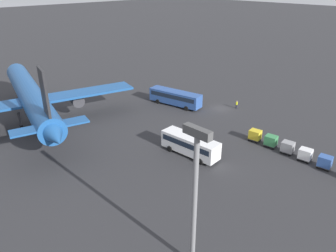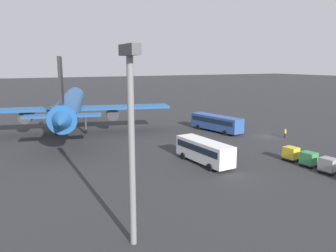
{
  "view_description": "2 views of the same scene",
  "coord_description": "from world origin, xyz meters",
  "px_view_note": "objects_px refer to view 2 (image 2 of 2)",
  "views": [
    {
      "loc": [
        -40.39,
        55.54,
        26.8
      ],
      "look_at": [
        -3.58,
        19.7,
        3.19
      ],
      "focal_mm": 35.0,
      "sensor_mm": 36.0,
      "label": 1
    },
    {
      "loc": [
        -46.83,
        44.84,
        13.99
      ],
      "look_at": [
        1.14,
        20.62,
        3.67
      ],
      "focal_mm": 35.0,
      "sensor_mm": 36.0,
      "label": 2
    }
  ],
  "objects_px": {
    "cargo_cart_green": "(309,158)",
    "worker_person": "(285,133)",
    "shuttle_bus_near": "(216,122)",
    "cargo_cart_yellow": "(291,153)",
    "cargo_cart_grey": "(328,165)",
    "airplane": "(70,105)",
    "shuttle_bus_far": "(204,150)"
  },
  "relations": [
    {
      "from": "worker_person",
      "to": "cargo_cart_green",
      "type": "height_order",
      "value": "cargo_cart_green"
    },
    {
      "from": "cargo_cart_grey",
      "to": "cargo_cart_green",
      "type": "relative_size",
      "value": 1.0
    },
    {
      "from": "airplane",
      "to": "cargo_cart_grey",
      "type": "height_order",
      "value": "airplane"
    },
    {
      "from": "shuttle_bus_far",
      "to": "cargo_cart_yellow",
      "type": "distance_m",
      "value": 12.82
    },
    {
      "from": "shuttle_bus_near",
      "to": "cargo_cart_grey",
      "type": "xyz_separation_m",
      "value": [
        -28.6,
        2.61,
        -0.79
      ]
    },
    {
      "from": "shuttle_bus_near",
      "to": "cargo_cart_green",
      "type": "xyz_separation_m",
      "value": [
        -25.5,
        2.53,
        -0.79
      ]
    },
    {
      "from": "airplane",
      "to": "shuttle_bus_far",
      "type": "bearing_deg",
      "value": -142.62
    },
    {
      "from": "cargo_cart_yellow",
      "to": "shuttle_bus_near",
      "type": "bearing_deg",
      "value": -6.44
    },
    {
      "from": "airplane",
      "to": "shuttle_bus_near",
      "type": "relative_size",
      "value": 3.57
    },
    {
      "from": "shuttle_bus_near",
      "to": "cargo_cart_grey",
      "type": "distance_m",
      "value": 28.73
    },
    {
      "from": "worker_person",
      "to": "cargo_cart_yellow",
      "type": "relative_size",
      "value": 0.79
    },
    {
      "from": "cargo_cart_grey",
      "to": "shuttle_bus_near",
      "type": "bearing_deg",
      "value": -5.21
    },
    {
      "from": "cargo_cart_green",
      "to": "cargo_cart_yellow",
      "type": "height_order",
      "value": "same"
    },
    {
      "from": "airplane",
      "to": "shuttle_bus_near",
      "type": "height_order",
      "value": "airplane"
    },
    {
      "from": "shuttle_bus_far",
      "to": "worker_person",
      "type": "bearing_deg",
      "value": -77.87
    },
    {
      "from": "airplane",
      "to": "worker_person",
      "type": "xyz_separation_m",
      "value": [
        -23.02,
        -35.57,
        -4.76
      ]
    },
    {
      "from": "cargo_cart_green",
      "to": "shuttle_bus_far",
      "type": "bearing_deg",
      "value": 56.46
    },
    {
      "from": "shuttle_bus_near",
      "to": "cargo_cart_yellow",
      "type": "relative_size",
      "value": 5.81
    },
    {
      "from": "airplane",
      "to": "worker_person",
      "type": "height_order",
      "value": "airplane"
    },
    {
      "from": "worker_person",
      "to": "cargo_cart_yellow",
      "type": "height_order",
      "value": "cargo_cart_yellow"
    },
    {
      "from": "airplane",
      "to": "cargo_cart_yellow",
      "type": "distance_m",
      "value": 42.67
    },
    {
      "from": "shuttle_bus_far",
      "to": "cargo_cart_green",
      "type": "xyz_separation_m",
      "value": [
        -7.87,
        -11.87,
        -0.76
      ]
    },
    {
      "from": "worker_person",
      "to": "cargo_cart_grey",
      "type": "bearing_deg",
      "value": 148.27
    },
    {
      "from": "airplane",
      "to": "shuttle_bus_far",
      "type": "relative_size",
      "value": 4.4
    },
    {
      "from": "worker_person",
      "to": "cargo_cart_green",
      "type": "bearing_deg",
      "value": 143.32
    },
    {
      "from": "cargo_cart_grey",
      "to": "shuttle_bus_far",
      "type": "bearing_deg",
      "value": 47.07
    },
    {
      "from": "shuttle_bus_near",
      "to": "shuttle_bus_far",
      "type": "bearing_deg",
      "value": 129.67
    },
    {
      "from": "shuttle_bus_near",
      "to": "cargo_cart_yellow",
      "type": "height_order",
      "value": "shuttle_bus_near"
    },
    {
      "from": "cargo_cart_green",
      "to": "worker_person",
      "type": "bearing_deg",
      "value": -36.68
    },
    {
      "from": "shuttle_bus_far",
      "to": "cargo_cart_grey",
      "type": "xyz_separation_m",
      "value": [
        -10.98,
        -11.8,
        -0.76
      ]
    },
    {
      "from": "cargo_cart_green",
      "to": "cargo_cart_yellow",
      "type": "xyz_separation_m",
      "value": [
        3.11,
        -0.01,
        0.0
      ]
    },
    {
      "from": "cargo_cart_grey",
      "to": "cargo_cart_green",
      "type": "xyz_separation_m",
      "value": [
        3.11,
        -0.07,
        0.0
      ]
    }
  ]
}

